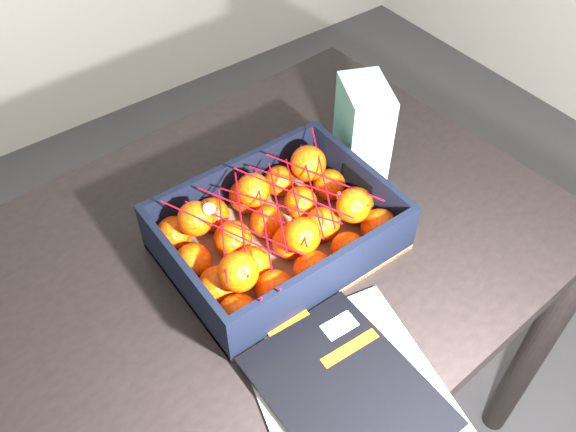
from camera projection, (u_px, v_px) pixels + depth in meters
room_shell at (412, 56)px, 0.59m from camera, size 3.54×3.54×2.50m
table at (240, 294)px, 1.12m from camera, size 1.25×0.87×0.75m
magazine_stack at (348, 391)px, 0.88m from camera, size 0.32×0.36×0.02m
produce_crate at (278, 236)px, 1.05m from camera, size 0.38×0.29×0.11m
clementine_heap at (278, 228)px, 1.03m from camera, size 0.37×0.27×0.12m
mesh_net at (276, 211)px, 0.99m from camera, size 0.31×0.26×0.10m
retail_carton at (363, 127)px, 1.16m from camera, size 0.12×0.15×0.18m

